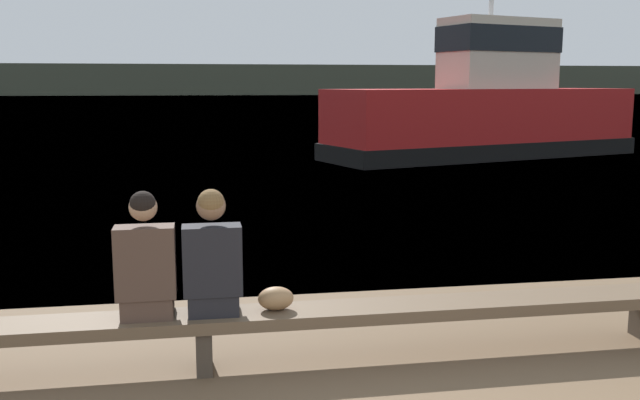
{
  "coord_description": "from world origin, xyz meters",
  "views": [
    {
      "loc": [
        -1.06,
        -2.13,
        2.15
      ],
      "look_at": [
        0.37,
        6.09,
        0.78
      ],
      "focal_mm": 40.0,
      "sensor_mm": 36.0,
      "label": 1
    }
  ],
  "objects_px": {
    "shopping_bag": "(276,298)",
    "tugboat_red": "(486,113)",
    "bench_main": "(203,324)",
    "person_left": "(146,264)",
    "person_right": "(212,260)"
  },
  "relations": [
    {
      "from": "shopping_bag",
      "to": "tugboat_red",
      "type": "distance_m",
      "value": 16.76
    },
    {
      "from": "bench_main",
      "to": "tugboat_red",
      "type": "xyz_separation_m",
      "value": [
        8.44,
        14.78,
        0.92
      ]
    },
    {
      "from": "bench_main",
      "to": "tugboat_red",
      "type": "bearing_deg",
      "value": 60.27
    },
    {
      "from": "person_left",
      "to": "tugboat_red",
      "type": "relative_size",
      "value": 0.09
    },
    {
      "from": "shopping_bag",
      "to": "tugboat_red",
      "type": "xyz_separation_m",
      "value": [
        7.89,
        14.76,
        0.75
      ]
    },
    {
      "from": "shopping_bag",
      "to": "tugboat_red",
      "type": "relative_size",
      "value": 0.03
    },
    {
      "from": "bench_main",
      "to": "person_left",
      "type": "height_order",
      "value": "person_left"
    },
    {
      "from": "person_right",
      "to": "shopping_bag",
      "type": "height_order",
      "value": "person_right"
    },
    {
      "from": "person_left",
      "to": "bench_main",
      "type": "bearing_deg",
      "value": -0.66
    },
    {
      "from": "person_left",
      "to": "shopping_bag",
      "type": "distance_m",
      "value": 1.01
    },
    {
      "from": "tugboat_red",
      "to": "shopping_bag",
      "type": "bearing_deg",
      "value": 134.64
    },
    {
      "from": "tugboat_red",
      "to": "bench_main",
      "type": "bearing_deg",
      "value": 133.03
    },
    {
      "from": "bench_main",
      "to": "shopping_bag",
      "type": "bearing_deg",
      "value": 2.12
    },
    {
      "from": "person_right",
      "to": "tugboat_red",
      "type": "height_order",
      "value": "tugboat_red"
    },
    {
      "from": "person_left",
      "to": "person_right",
      "type": "relative_size",
      "value": 1.0
    }
  ]
}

